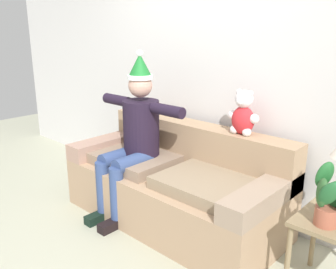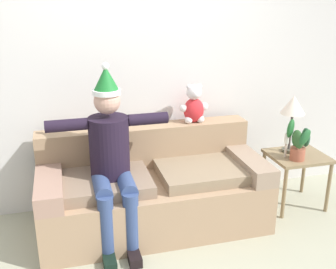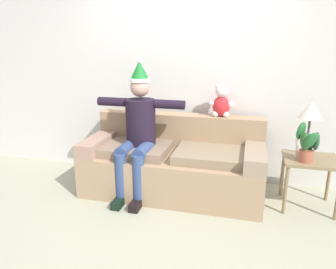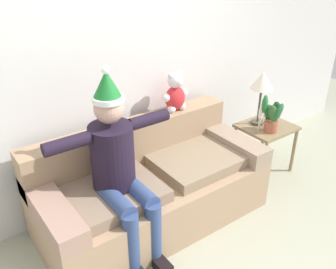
{
  "view_description": "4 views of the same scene",
  "coord_description": "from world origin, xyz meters",
  "px_view_note": "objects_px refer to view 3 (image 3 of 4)",
  "views": [
    {
      "loc": [
        2.05,
        -1.29,
        1.73
      ],
      "look_at": [
        0.13,
        0.76,
        0.9
      ],
      "focal_mm": 38.84,
      "sensor_mm": 36.0,
      "label": 1
    },
    {
      "loc": [
        -0.74,
        -2.31,
        2.07
      ],
      "look_at": [
        0.13,
        0.94,
        0.89
      ],
      "focal_mm": 43.55,
      "sensor_mm": 36.0,
      "label": 2
    },
    {
      "loc": [
        0.81,
        -2.4,
        1.69
      ],
      "look_at": [
        -0.02,
        0.8,
        0.74
      ],
      "focal_mm": 34.0,
      "sensor_mm": 36.0,
      "label": 3
    },
    {
      "loc": [
        -1.47,
        -1.29,
        2.28
      ],
      "look_at": [
        0.16,
        0.95,
        0.84
      ],
      "focal_mm": 39.44,
      "sensor_mm": 36.0,
      "label": 4
    }
  ],
  "objects_px": {
    "potted_plant": "(308,144)",
    "person_seated": "(138,127)",
    "teddy_bear": "(221,102)",
    "side_table": "(310,166)",
    "table_lamp": "(311,113)",
    "candle_tall": "(298,143)",
    "couch": "(174,163)"
  },
  "relations": [
    {
      "from": "person_seated",
      "to": "candle_tall",
      "type": "bearing_deg",
      "value": 3.17
    },
    {
      "from": "couch",
      "to": "table_lamp",
      "type": "xyz_separation_m",
      "value": [
        1.42,
        0.05,
        0.67
      ]
    },
    {
      "from": "couch",
      "to": "candle_tall",
      "type": "xyz_separation_m",
      "value": [
        1.31,
        -0.07,
        0.36
      ]
    },
    {
      "from": "table_lamp",
      "to": "candle_tall",
      "type": "bearing_deg",
      "value": -132.66
    },
    {
      "from": "person_seated",
      "to": "potted_plant",
      "type": "bearing_deg",
      "value": 0.45
    },
    {
      "from": "couch",
      "to": "teddy_bear",
      "type": "xyz_separation_m",
      "value": [
        0.49,
        0.29,
        0.69
      ]
    },
    {
      "from": "person_seated",
      "to": "potted_plant",
      "type": "distance_m",
      "value": 1.78
    },
    {
      "from": "teddy_bear",
      "to": "side_table",
      "type": "height_order",
      "value": "teddy_bear"
    },
    {
      "from": "teddy_bear",
      "to": "side_table",
      "type": "relative_size",
      "value": 0.7
    },
    {
      "from": "person_seated",
      "to": "teddy_bear",
      "type": "bearing_deg",
      "value": 27.46
    },
    {
      "from": "couch",
      "to": "table_lamp",
      "type": "height_order",
      "value": "table_lamp"
    },
    {
      "from": "side_table",
      "to": "potted_plant",
      "type": "relative_size",
      "value": 1.37
    },
    {
      "from": "side_table",
      "to": "table_lamp",
      "type": "height_order",
      "value": "table_lamp"
    },
    {
      "from": "couch",
      "to": "candle_tall",
      "type": "relative_size",
      "value": 8.39
    },
    {
      "from": "teddy_bear",
      "to": "potted_plant",
      "type": "distance_m",
      "value": 1.05
    },
    {
      "from": "teddy_bear",
      "to": "table_lamp",
      "type": "height_order",
      "value": "teddy_bear"
    },
    {
      "from": "couch",
      "to": "person_seated",
      "type": "relative_size",
      "value": 1.31
    },
    {
      "from": "person_seated",
      "to": "couch",
      "type": "bearing_deg",
      "value": 23.43
    },
    {
      "from": "candle_tall",
      "to": "couch",
      "type": "bearing_deg",
      "value": 176.88
    },
    {
      "from": "person_seated",
      "to": "teddy_bear",
      "type": "relative_size",
      "value": 4.04
    },
    {
      "from": "potted_plant",
      "to": "teddy_bear",
      "type": "bearing_deg",
      "value": 154.08
    },
    {
      "from": "teddy_bear",
      "to": "table_lamp",
      "type": "xyz_separation_m",
      "value": [
        0.93,
        -0.24,
        -0.03
      ]
    },
    {
      "from": "side_table",
      "to": "candle_tall",
      "type": "bearing_deg",
      "value": -172.53
    },
    {
      "from": "potted_plant",
      "to": "person_seated",
      "type": "bearing_deg",
      "value": -179.55
    },
    {
      "from": "teddy_bear",
      "to": "candle_tall",
      "type": "distance_m",
      "value": 0.96
    },
    {
      "from": "person_seated",
      "to": "potted_plant",
      "type": "xyz_separation_m",
      "value": [
        1.78,
        0.01,
        -0.06
      ]
    },
    {
      "from": "person_seated",
      "to": "table_lamp",
      "type": "distance_m",
      "value": 1.83
    },
    {
      "from": "table_lamp",
      "to": "potted_plant",
      "type": "distance_m",
      "value": 0.34
    },
    {
      "from": "person_seated",
      "to": "candle_tall",
      "type": "xyz_separation_m",
      "value": [
        1.7,
        0.09,
        -0.08
      ]
    },
    {
      "from": "side_table",
      "to": "table_lamp",
      "type": "bearing_deg",
      "value": 114.19
    },
    {
      "from": "person_seated",
      "to": "candle_tall",
      "type": "height_order",
      "value": "person_seated"
    },
    {
      "from": "table_lamp",
      "to": "potted_plant",
      "type": "relative_size",
      "value": 1.44
    }
  ]
}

